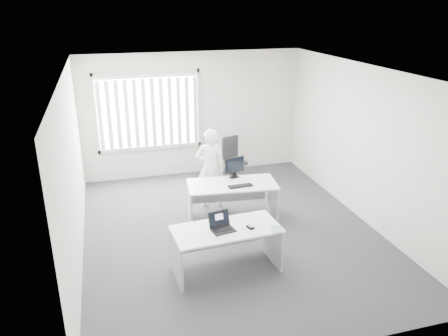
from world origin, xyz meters
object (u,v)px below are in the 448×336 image
object	(u,v)px
person	(211,168)
monitor	(234,167)
desk_near	(226,240)
desk_far	(232,194)
laptop	(223,223)
office_chair	(233,167)

from	to	relation	value
person	monitor	xyz separation A→B (m)	(0.35, -0.42, 0.13)
desk_near	person	bearing A→B (deg)	77.82
desk_far	laptop	world-z (taller)	laptop
desk_near	monitor	world-z (taller)	monitor
person	monitor	distance (m)	0.56
desk_far	office_chair	world-z (taller)	office_chair
desk_near	desk_far	distance (m)	1.65
desk_far	person	xyz separation A→B (m)	(-0.23, 0.70, 0.27)
office_chair	monitor	distance (m)	1.78
person	laptop	bearing A→B (deg)	91.39
desk_near	laptop	bearing A→B (deg)	-141.56
office_chair	monitor	world-z (taller)	monitor
office_chair	laptop	xyz separation A→B (m)	(-1.22, -3.48, 0.53)
laptop	desk_far	bearing A→B (deg)	58.61
desk_far	desk_near	bearing A→B (deg)	-103.40
office_chair	laptop	world-z (taller)	office_chair
desk_far	laptop	size ratio (longest dim) A/B	5.15
laptop	monitor	distance (m)	2.02
desk_near	monitor	distance (m)	1.99
monitor	person	bearing A→B (deg)	117.67
office_chair	person	size ratio (longest dim) A/B	0.62
laptop	person	bearing A→B (deg)	70.05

